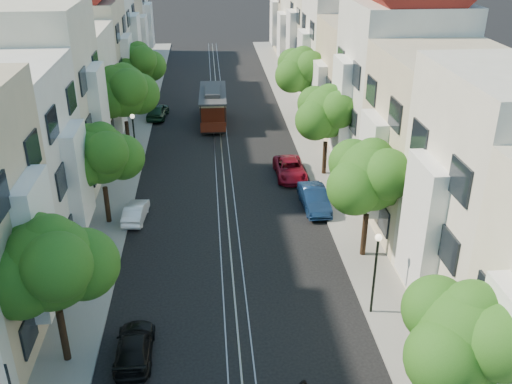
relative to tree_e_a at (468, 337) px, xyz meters
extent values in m
plane|color=black|center=(-7.26, 31.02, -4.40)|extent=(200.00, 200.00, 0.00)
cube|color=gray|center=(-0.01, 31.02, -4.34)|extent=(2.50, 80.00, 0.12)
cube|color=gray|center=(-14.51, 31.02, -4.34)|extent=(2.50, 80.00, 0.12)
cube|color=gray|center=(-7.81, 31.02, -4.39)|extent=(0.06, 80.00, 0.02)
cube|color=gray|center=(-7.26, 31.02, -4.39)|extent=(0.06, 80.00, 0.02)
cube|color=gray|center=(-6.71, 31.02, -4.39)|extent=(0.06, 80.00, 0.02)
cube|color=tan|center=(-7.26, 31.02, -4.40)|extent=(0.08, 80.00, 0.01)
cube|color=white|center=(0.94, -0.98, -0.41)|extent=(0.90, 3.04, 5.23)
cube|color=silver|center=(4.74, 7.02, 1.10)|extent=(7.00, 8.00, 11.00)
cube|color=white|center=(0.94, 7.02, 0.22)|extent=(0.90, 3.04, 6.05)
cube|color=beige|center=(4.74, 15.02, 0.60)|extent=(7.00, 8.00, 10.00)
cube|color=white|center=(0.94, 15.02, -0.20)|extent=(0.90, 3.04, 5.50)
cube|color=silver|center=(4.74, 23.02, 1.60)|extent=(7.00, 8.00, 12.00)
cube|color=white|center=(0.94, 23.02, 0.64)|extent=(0.90, 3.04, 6.60)
cube|color=#C6B28C|center=(4.74, 31.02, 0.10)|extent=(7.00, 8.00, 9.00)
cube|color=white|center=(0.94, 31.02, -0.62)|extent=(0.90, 3.04, 4.95)
cube|color=white|center=(4.74, 39.02, 0.85)|extent=(7.00, 8.00, 10.50)
cube|color=white|center=(0.94, 39.02, 0.01)|extent=(0.90, 3.04, 5.78)
cube|color=beige|center=(4.74, 47.02, 1.35)|extent=(7.00, 8.00, 11.50)
cube|color=white|center=(0.94, 47.02, 0.43)|extent=(0.90, 3.04, 6.32)
cube|color=silver|center=(4.74, 55.02, 0.35)|extent=(7.00, 8.00, 9.50)
cube|color=white|center=(0.94, 55.02, -0.41)|extent=(0.90, 3.04, 5.23)
cube|color=beige|center=(4.74, 63.02, 0.60)|extent=(7.00, 8.00, 10.00)
cube|color=white|center=(0.94, 63.02, -0.20)|extent=(0.90, 3.04, 5.50)
cube|color=white|center=(-15.46, 7.02, 0.13)|extent=(0.90, 3.04, 5.93)
cube|color=white|center=(-19.26, 15.02, 0.50)|extent=(7.00, 8.00, 9.80)
cube|color=white|center=(-15.46, 15.02, -0.28)|extent=(0.90, 3.04, 5.39)
cube|color=beige|center=(-19.26, 23.02, 1.48)|extent=(7.00, 8.00, 11.76)
cube|color=white|center=(-15.46, 23.02, 0.54)|extent=(0.90, 3.04, 6.47)
cube|color=silver|center=(-19.26, 31.02, 0.01)|extent=(7.00, 8.00, 8.82)
cube|color=white|center=(-15.46, 31.02, -0.69)|extent=(0.90, 3.04, 4.85)
cube|color=beige|center=(-19.26, 39.02, 0.75)|extent=(7.00, 8.00, 10.29)
cube|color=white|center=(-15.46, 39.02, -0.08)|extent=(0.90, 3.04, 5.66)
cube|color=silver|center=(-19.26, 47.02, 1.24)|extent=(7.00, 8.00, 11.27)
cube|color=white|center=(-15.46, 47.02, 0.34)|extent=(0.90, 3.04, 6.20)
cube|color=#C6B28C|center=(-19.26, 55.02, 0.26)|extent=(7.00, 8.00, 9.31)
cube|color=white|center=(-15.46, 55.02, -0.49)|extent=(0.90, 3.04, 5.12)
cube|color=white|center=(-19.26, 63.02, 0.50)|extent=(7.00, 8.00, 9.80)
cube|color=white|center=(-15.46, 63.02, -0.28)|extent=(0.90, 3.04, 5.39)
sphere|color=#214D13|center=(-0.06, 0.02, 0.08)|extent=(3.38, 3.38, 3.38)
sphere|color=#214D13|center=(1.04, 0.52, -0.32)|extent=(2.70, 2.70, 2.70)
sphere|color=#214D13|center=(-1.01, -0.68, -0.22)|extent=(2.64, 2.64, 2.64)
sphere|color=#214D13|center=(0.04, 0.12, 0.98)|extent=(2.03, 2.03, 2.03)
cylinder|color=black|center=(-0.06, 12.02, -3.05)|extent=(0.30, 0.30, 2.45)
sphere|color=#214D13|center=(-0.06, 12.02, 0.41)|extent=(3.64, 3.64, 3.64)
sphere|color=#214D13|center=(1.04, 12.52, 0.01)|extent=(2.91, 2.91, 2.91)
sphere|color=#214D13|center=(-1.01, 11.32, 0.11)|extent=(2.84, 2.84, 2.84)
sphere|color=#214D13|center=(0.04, 12.12, 1.31)|extent=(2.18, 2.18, 2.18)
cylinder|color=black|center=(-0.06, 23.02, -3.09)|extent=(0.30, 0.30, 2.38)
sphere|color=#214D13|center=(-0.06, 23.02, 0.28)|extent=(3.54, 3.54, 3.54)
sphere|color=#214D13|center=(1.04, 23.52, -0.12)|extent=(2.83, 2.83, 2.83)
sphere|color=#214D13|center=(-1.01, 22.32, -0.02)|extent=(2.76, 2.76, 2.76)
sphere|color=#214D13|center=(0.04, 23.12, 1.18)|extent=(2.12, 2.12, 2.12)
cylinder|color=black|center=(-0.06, 34.02, -3.02)|extent=(0.30, 0.30, 2.52)
sphere|color=#214D13|center=(-0.06, 34.02, 0.55)|extent=(3.74, 3.74, 3.74)
sphere|color=#214D13|center=(1.04, 34.52, 0.15)|extent=(3.00, 3.00, 3.00)
sphere|color=#214D13|center=(-1.01, 33.32, 0.25)|extent=(2.92, 2.92, 2.92)
sphere|color=#214D13|center=(0.04, 34.12, 1.45)|extent=(2.25, 2.25, 2.25)
cylinder|color=black|center=(-14.46, 5.02, -3.05)|extent=(0.30, 0.30, 2.45)
sphere|color=#214D13|center=(-14.46, 5.02, 0.41)|extent=(3.64, 3.64, 3.64)
sphere|color=#214D13|center=(-13.36, 5.52, 0.01)|extent=(2.91, 2.91, 2.91)
sphere|color=#214D13|center=(-15.41, 4.32, 0.11)|extent=(2.84, 2.84, 2.84)
sphere|color=#214D13|center=(-14.36, 5.12, 1.31)|extent=(2.18, 2.18, 2.18)
cylinder|color=black|center=(-14.46, 17.02, -3.14)|extent=(0.30, 0.30, 2.27)
sphere|color=#214D13|center=(-14.46, 17.02, 0.08)|extent=(3.38, 3.38, 3.38)
sphere|color=#214D13|center=(-13.36, 17.52, -0.32)|extent=(2.70, 2.70, 2.70)
sphere|color=#214D13|center=(-15.41, 16.32, -0.22)|extent=(2.64, 2.64, 2.64)
sphere|color=#214D13|center=(-14.36, 17.12, 0.98)|extent=(2.03, 2.03, 2.03)
cylinder|color=black|center=(-14.46, 28.02, -2.97)|extent=(0.30, 0.30, 2.62)
sphere|color=#214D13|center=(-14.46, 28.02, 0.75)|extent=(3.90, 3.90, 3.90)
sphere|color=#214D13|center=(-13.36, 28.52, 0.35)|extent=(3.12, 3.12, 3.12)
sphere|color=#214D13|center=(-15.41, 27.32, 0.45)|extent=(3.04, 3.04, 3.04)
sphere|color=#214D13|center=(-14.36, 28.12, 1.65)|extent=(2.34, 2.34, 2.34)
cylinder|color=black|center=(-14.46, 39.02, -3.09)|extent=(0.30, 0.30, 2.38)
sphere|color=#214D13|center=(-14.46, 39.02, 0.28)|extent=(3.54, 3.54, 3.54)
sphere|color=#214D13|center=(-13.36, 39.52, -0.12)|extent=(2.83, 2.83, 2.83)
sphere|color=#214D13|center=(-15.41, 38.32, -0.02)|extent=(2.76, 2.76, 2.76)
sphere|color=#214D13|center=(-14.36, 39.12, 1.18)|extent=(2.12, 2.12, 2.12)
cylinder|color=black|center=(-0.96, 7.02, -2.28)|extent=(0.12, 0.12, 4.00)
sphere|color=#FFF2CC|center=(-0.96, 7.02, -0.28)|extent=(0.32, 0.32, 0.32)
cylinder|color=black|center=(-13.56, 25.02, -2.28)|extent=(0.12, 0.12, 4.00)
sphere|color=#FFF2CC|center=(-13.56, 25.02, -0.28)|extent=(0.32, 0.32, 0.32)
cube|color=black|center=(-7.76, 35.29, -3.98)|extent=(2.32, 7.53, 0.28)
cube|color=#521A0D|center=(-7.76, 35.29, -2.85)|extent=(2.35, 4.73, 2.25)
cube|color=beige|center=(-7.76, 35.29, -2.01)|extent=(2.40, 4.77, 0.56)
cube|color=#2D2D30|center=(-7.76, 35.29, -1.64)|extent=(2.50, 7.54, 0.17)
cube|color=#2D2D30|center=(-7.76, 35.29, -1.40)|extent=(1.40, 4.24, 0.33)
imported|color=#0D2142|center=(-1.71, 17.84, -3.71)|extent=(1.62, 4.23, 1.38)
imported|color=maroon|center=(-2.56, 22.84, -3.78)|extent=(2.11, 4.47, 1.23)
imported|color=black|center=(-11.66, 5.00, -3.85)|extent=(1.56, 3.79, 1.10)
imported|color=white|center=(-12.86, 17.30, -3.85)|extent=(1.45, 3.41, 1.09)
imported|color=black|center=(-12.86, 37.01, -3.71)|extent=(2.08, 4.18, 1.37)
camera|label=1|loc=(-8.19, -14.04, 12.39)|focal=40.00mm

